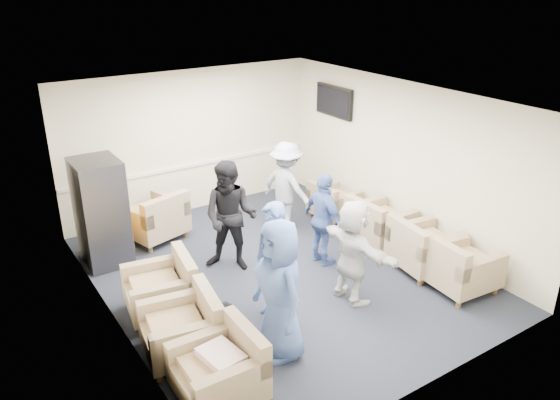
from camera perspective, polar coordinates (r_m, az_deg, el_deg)
floor at (r=8.53m, az=-0.16°, el=-7.56°), size 6.00×6.00×0.00m
ceiling at (r=7.54m, az=-0.19°, el=10.45°), size 6.00×6.00×0.00m
back_wall at (r=10.44m, az=-9.28°, el=6.00°), size 5.00×0.02×2.70m
front_wall at (r=5.92m, az=16.12°, el=-8.23°), size 5.00×0.02×2.70m
left_wall at (r=7.01m, az=-17.58°, el=-3.35°), size 0.02×6.00×2.70m
right_wall at (r=9.45m, az=12.64°, el=3.96°), size 0.02×6.00×2.70m
chair_rail at (r=10.56m, az=-9.08°, el=3.64°), size 4.98×0.04×0.06m
tv at (r=10.51m, az=5.67°, el=10.22°), size 0.10×1.00×0.58m
armchair_left_near at (r=6.17m, az=-6.01°, el=-17.33°), size 0.88×0.88×0.69m
armchair_left_mid at (r=6.80m, az=-9.84°, el=-13.24°), size 0.99×0.99×0.69m
armchair_left_far at (r=7.60m, az=-11.98°, el=-9.19°), size 1.00×1.00×0.70m
armchair_right_near at (r=8.34m, az=18.06°, el=-6.76°), size 0.96×0.96×0.71m
armchair_right_midnear at (r=8.71m, az=14.62°, el=-4.98°), size 1.01×1.01×0.72m
armchair_right_midfar at (r=9.35m, az=10.16°, el=-2.60°), size 0.92×0.92×0.72m
armchair_right_far at (r=10.25m, az=5.49°, el=-0.35°), size 0.82×0.82×0.61m
armchair_corner at (r=9.62m, az=-12.87°, el=-1.99°), size 1.15×1.15×0.74m
vending_machine at (r=8.92m, az=-18.15°, el=-1.22°), size 0.69×0.81×1.71m
backpack at (r=7.17m, az=-5.88°, el=-12.07°), size 0.30×0.25×0.44m
pillow at (r=6.06m, az=-6.18°, el=-16.04°), size 0.42×0.52×0.14m
person_front_left at (r=6.43m, az=-0.06°, el=-9.41°), size 0.62×0.90×1.77m
person_mid_left at (r=7.08m, az=-0.82°, el=-6.59°), size 0.42×0.62×1.67m
person_back_left at (r=8.31m, az=-5.20°, el=-1.75°), size 1.07×1.07×1.75m
person_back_right at (r=9.60m, az=0.70°, el=1.39°), size 0.87×1.17×1.62m
person_mid_right at (r=8.49m, az=4.58°, el=-2.08°), size 0.38×0.89×1.50m
person_front_right at (r=7.59m, az=7.62°, el=-5.33°), size 0.47×1.41×1.52m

